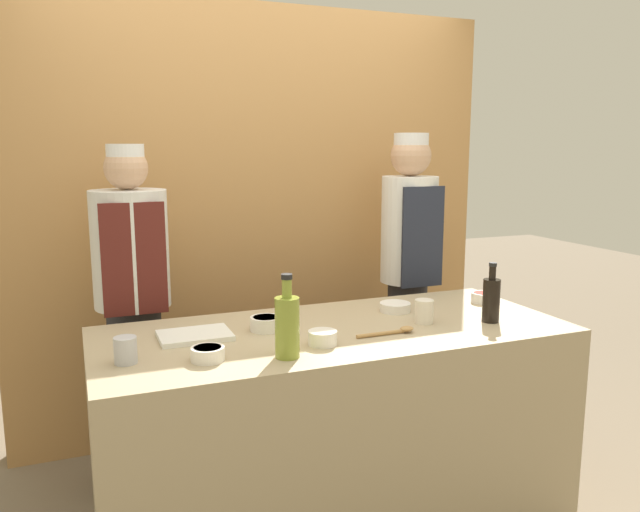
{
  "coord_description": "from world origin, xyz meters",
  "views": [
    {
      "loc": [
        -0.99,
        -2.3,
        1.64
      ],
      "look_at": [
        0.0,
        0.17,
        1.17
      ],
      "focal_mm": 35.0,
      "sensor_mm": 36.0,
      "label": 1
    }
  ],
  "objects_px": {
    "cup_cream": "(424,311)",
    "chef_right": "(408,271)",
    "wooden_spoon": "(393,331)",
    "cutting_board": "(195,335)",
    "bottle_soy": "(491,299)",
    "sauce_bowl_white": "(323,337)",
    "bottle_oil": "(287,325)",
    "sauce_bowl_red": "(483,297)",
    "sauce_bowl_orange": "(266,323)",
    "sauce_bowl_green": "(208,353)",
    "sauce_bowl_brown": "(395,307)",
    "chef_left": "(133,306)",
    "cup_steel": "(126,350)"
  },
  "relations": [
    {
      "from": "sauce_bowl_red",
      "to": "bottle_oil",
      "type": "xyz_separation_m",
      "value": [
        -1.15,
        -0.41,
        0.09
      ]
    },
    {
      "from": "sauce_bowl_orange",
      "to": "wooden_spoon",
      "type": "relative_size",
      "value": 0.51
    },
    {
      "from": "chef_left",
      "to": "chef_right",
      "type": "relative_size",
      "value": 0.96
    },
    {
      "from": "bottle_soy",
      "to": "sauce_bowl_red",
      "type": "bearing_deg",
      "value": 58.51
    },
    {
      "from": "bottle_soy",
      "to": "cup_cream",
      "type": "relative_size",
      "value": 2.56
    },
    {
      "from": "sauce_bowl_red",
      "to": "bottle_oil",
      "type": "height_order",
      "value": "bottle_oil"
    },
    {
      "from": "sauce_bowl_red",
      "to": "bottle_soy",
      "type": "bearing_deg",
      "value": -121.49
    },
    {
      "from": "sauce_bowl_green",
      "to": "wooden_spoon",
      "type": "bearing_deg",
      "value": 2.43
    },
    {
      "from": "cup_steel",
      "to": "chef_left",
      "type": "xyz_separation_m",
      "value": [
        0.1,
        0.8,
        -0.04
      ]
    },
    {
      "from": "cup_cream",
      "to": "chef_right",
      "type": "height_order",
      "value": "chef_right"
    },
    {
      "from": "cup_cream",
      "to": "bottle_oil",
      "type": "bearing_deg",
      "value": -163.73
    },
    {
      "from": "sauce_bowl_red",
      "to": "sauce_bowl_orange",
      "type": "bearing_deg",
      "value": -177.0
    },
    {
      "from": "cup_cream",
      "to": "bottle_soy",
      "type": "bearing_deg",
      "value": -18.27
    },
    {
      "from": "cutting_board",
      "to": "bottle_oil",
      "type": "bearing_deg",
      "value": -53.06
    },
    {
      "from": "sauce_bowl_white",
      "to": "bottle_oil",
      "type": "relative_size",
      "value": 0.36
    },
    {
      "from": "sauce_bowl_red",
      "to": "cup_steel",
      "type": "height_order",
      "value": "cup_steel"
    },
    {
      "from": "cup_steel",
      "to": "chef_right",
      "type": "distance_m",
      "value": 1.78
    },
    {
      "from": "sauce_bowl_orange",
      "to": "chef_left",
      "type": "distance_m",
      "value": 0.77
    },
    {
      "from": "cup_steel",
      "to": "wooden_spoon",
      "type": "bearing_deg",
      "value": -2.57
    },
    {
      "from": "sauce_bowl_orange",
      "to": "sauce_bowl_white",
      "type": "bearing_deg",
      "value": -60.94
    },
    {
      "from": "bottle_soy",
      "to": "wooden_spoon",
      "type": "relative_size",
      "value": 1.02
    },
    {
      "from": "sauce_bowl_green",
      "to": "sauce_bowl_red",
      "type": "bearing_deg",
      "value": 13.28
    },
    {
      "from": "cutting_board",
      "to": "chef_right",
      "type": "xyz_separation_m",
      "value": [
        1.31,
        0.6,
        0.05
      ]
    },
    {
      "from": "wooden_spoon",
      "to": "sauce_bowl_white",
      "type": "bearing_deg",
      "value": -176.75
    },
    {
      "from": "chef_left",
      "to": "cup_cream",
      "type": "bearing_deg",
      "value": -33.61
    },
    {
      "from": "sauce_bowl_orange",
      "to": "bottle_oil",
      "type": "relative_size",
      "value": 0.42
    },
    {
      "from": "bottle_oil",
      "to": "chef_left",
      "type": "height_order",
      "value": "chef_left"
    },
    {
      "from": "cutting_board",
      "to": "sauce_bowl_green",
      "type": "bearing_deg",
      "value": -91.48
    },
    {
      "from": "sauce_bowl_orange",
      "to": "chef_left",
      "type": "relative_size",
      "value": 0.08
    },
    {
      "from": "cutting_board",
      "to": "wooden_spoon",
      "type": "distance_m",
      "value": 0.79
    },
    {
      "from": "sauce_bowl_orange",
      "to": "wooden_spoon",
      "type": "height_order",
      "value": "sauce_bowl_orange"
    },
    {
      "from": "bottle_oil",
      "to": "bottle_soy",
      "type": "xyz_separation_m",
      "value": [
        0.96,
        0.11,
        -0.02
      ]
    },
    {
      "from": "sauce_bowl_white",
      "to": "cup_steel",
      "type": "bearing_deg",
      "value": 174.86
    },
    {
      "from": "sauce_bowl_white",
      "to": "bottle_soy",
      "type": "distance_m",
      "value": 0.8
    },
    {
      "from": "sauce_bowl_green",
      "to": "chef_right",
      "type": "bearing_deg",
      "value": 33.83
    },
    {
      "from": "cutting_board",
      "to": "sauce_bowl_white",
      "type": "bearing_deg",
      "value": -31.46
    },
    {
      "from": "sauce_bowl_orange",
      "to": "bottle_soy",
      "type": "xyz_separation_m",
      "value": [
        0.94,
        -0.24,
        0.07
      ]
    },
    {
      "from": "sauce_bowl_white",
      "to": "chef_left",
      "type": "bearing_deg",
      "value": 125.36
    },
    {
      "from": "sauce_bowl_brown",
      "to": "cup_cream",
      "type": "height_order",
      "value": "cup_cream"
    },
    {
      "from": "wooden_spoon",
      "to": "cutting_board",
      "type": "bearing_deg",
      "value": 161.68
    },
    {
      "from": "sauce_bowl_red",
      "to": "chef_left",
      "type": "height_order",
      "value": "chef_left"
    },
    {
      "from": "sauce_bowl_green",
      "to": "bottle_oil",
      "type": "relative_size",
      "value": 0.39
    },
    {
      "from": "bottle_soy",
      "to": "cup_steel",
      "type": "height_order",
      "value": "bottle_soy"
    },
    {
      "from": "sauce_bowl_green",
      "to": "chef_right",
      "type": "xyz_separation_m",
      "value": [
        1.32,
        0.88,
        0.03
      ]
    },
    {
      "from": "sauce_bowl_green",
      "to": "chef_left",
      "type": "distance_m",
      "value": 0.9
    },
    {
      "from": "sauce_bowl_white",
      "to": "bottle_oil",
      "type": "bearing_deg",
      "value": -153.31
    },
    {
      "from": "cup_cream",
      "to": "chef_right",
      "type": "relative_size",
      "value": 0.06
    },
    {
      "from": "sauce_bowl_green",
      "to": "chef_right",
      "type": "distance_m",
      "value": 1.58
    },
    {
      "from": "sauce_bowl_orange",
      "to": "cup_cream",
      "type": "height_order",
      "value": "cup_cream"
    },
    {
      "from": "sauce_bowl_orange",
      "to": "chef_right",
      "type": "xyz_separation_m",
      "value": [
        1.02,
        0.6,
        0.03
      ]
    }
  ]
}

